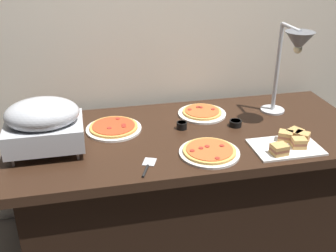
% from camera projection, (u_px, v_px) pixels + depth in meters
% --- Properties ---
extents(ground_plane, '(8.00, 8.00, 0.00)m').
position_uv_depth(ground_plane, '(187.00, 243.00, 2.54)').
color(ground_plane, '#4C443D').
extents(back_wall, '(4.40, 0.04, 2.40)m').
position_uv_depth(back_wall, '(170.00, 29.00, 2.46)').
color(back_wall, beige).
rests_on(back_wall, ground_plane).
extents(buffet_table, '(1.90, 0.84, 0.76)m').
position_uv_depth(buffet_table, '(188.00, 191.00, 2.37)').
color(buffet_table, black).
rests_on(buffet_table, ground_plane).
extents(chafing_dish, '(0.37, 0.28, 0.27)m').
position_uv_depth(chafing_dish, '(43.00, 123.00, 1.96)').
color(chafing_dish, '#B7BABF').
rests_on(chafing_dish, buffet_table).
extents(heat_lamp, '(0.15, 0.34, 0.53)m').
position_uv_depth(heat_lamp, '(294.00, 51.00, 2.15)').
color(heat_lamp, '#B7BABF').
rests_on(heat_lamp, buffet_table).
extents(pizza_plate_front, '(0.29, 0.29, 0.03)m').
position_uv_depth(pizza_plate_front, '(209.00, 152.00, 1.99)').
color(pizza_plate_front, white).
rests_on(pizza_plate_front, buffet_table).
extents(pizza_plate_center, '(0.28, 0.28, 0.03)m').
position_uv_depth(pizza_plate_center, '(202.00, 113.00, 2.41)').
color(pizza_plate_center, white).
rests_on(pizza_plate_center, buffet_table).
extents(pizza_plate_raised_stand, '(0.30, 0.30, 0.03)m').
position_uv_depth(pizza_plate_raised_stand, '(114.00, 128.00, 2.23)').
color(pizza_plate_raised_stand, white).
rests_on(pizza_plate_raised_stand, buffet_table).
extents(sandwich_platter, '(0.34, 0.23, 0.06)m').
position_uv_depth(sandwich_platter, '(289.00, 143.00, 2.05)').
color(sandwich_platter, white).
rests_on(sandwich_platter, buffet_table).
extents(sauce_cup_near, '(0.06, 0.06, 0.04)m').
position_uv_depth(sauce_cup_near, '(182.00, 125.00, 2.24)').
color(sauce_cup_near, black).
rests_on(sauce_cup_near, buffet_table).
extents(sauce_cup_far, '(0.07, 0.07, 0.03)m').
position_uv_depth(sauce_cup_far, '(235.00, 123.00, 2.27)').
color(sauce_cup_far, black).
rests_on(sauce_cup_far, buffet_table).
extents(serving_spatula, '(0.10, 0.17, 0.01)m').
position_uv_depth(serving_spatula, '(148.00, 166.00, 1.89)').
color(serving_spatula, '#B7BABF').
rests_on(serving_spatula, buffet_table).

